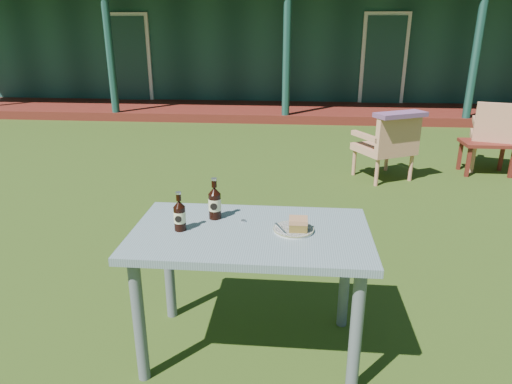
# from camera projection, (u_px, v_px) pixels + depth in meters

# --- Properties ---
(ground) EXTENTS (80.00, 80.00, 0.00)m
(ground) POSITION_uv_depth(u_px,v_px,m) (269.00, 230.00, 4.04)
(ground) COLOR #334916
(pavilion) EXTENTS (15.80, 8.30, 3.45)m
(pavilion) POSITION_uv_depth(u_px,v_px,m) (291.00, 31.00, 12.29)
(pavilion) COLOR #183E36
(pavilion) RESTS_ON ground
(cafe_table) EXTENTS (1.20, 0.70, 0.72)m
(cafe_table) POSITION_uv_depth(u_px,v_px,m) (251.00, 249.00, 2.33)
(cafe_table) COLOR slate
(cafe_table) RESTS_ON ground
(plate) EXTENTS (0.20, 0.20, 0.01)m
(plate) POSITION_uv_depth(u_px,v_px,m) (294.00, 229.00, 2.29)
(plate) COLOR silver
(plate) RESTS_ON cafe_table
(cake_slice) EXTENTS (0.09, 0.09, 0.06)m
(cake_slice) POSITION_uv_depth(u_px,v_px,m) (298.00, 224.00, 2.26)
(cake_slice) COLOR brown
(cake_slice) RESTS_ON plate
(fork) EXTENTS (0.07, 0.13, 0.00)m
(fork) POSITION_uv_depth(u_px,v_px,m) (281.00, 228.00, 2.28)
(fork) COLOR silver
(fork) RESTS_ON plate
(cola_bottle_near) EXTENTS (0.07, 0.07, 0.23)m
(cola_bottle_near) POSITION_uv_depth(u_px,v_px,m) (215.00, 202.00, 2.42)
(cola_bottle_near) COLOR black
(cola_bottle_near) RESTS_ON cafe_table
(cola_bottle_far) EXTENTS (0.06, 0.06, 0.20)m
(cola_bottle_far) POSITION_uv_depth(u_px,v_px,m) (180.00, 215.00, 2.28)
(cola_bottle_far) COLOR black
(cola_bottle_far) RESTS_ON cafe_table
(bottle_cap) EXTENTS (0.03, 0.03, 0.01)m
(bottle_cap) POSITION_uv_depth(u_px,v_px,m) (243.00, 221.00, 2.40)
(bottle_cap) COLOR silver
(bottle_cap) RESTS_ON cafe_table
(armchair_left) EXTENTS (0.75, 0.74, 0.77)m
(armchair_left) POSITION_uv_depth(u_px,v_px,m) (388.00, 144.00, 5.23)
(armchair_left) COLOR tan
(armchair_left) RESTS_ON ground
(armchair_right) EXTENTS (0.78, 0.76, 0.86)m
(armchair_right) POSITION_uv_depth(u_px,v_px,m) (501.00, 133.00, 5.53)
(armchair_right) COLOR tan
(armchair_right) RESTS_ON ground
(floral_throw) EXTENTS (0.62, 0.47, 0.05)m
(floral_throw) POSITION_uv_depth(u_px,v_px,m) (401.00, 115.00, 4.97)
(floral_throw) COLOR #6F446F
(floral_throw) RESTS_ON armchair_left
(side_table) EXTENTS (0.60, 0.40, 0.40)m
(side_table) POSITION_uv_depth(u_px,v_px,m) (487.00, 146.00, 5.48)
(side_table) COLOR maroon
(side_table) RESTS_ON ground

